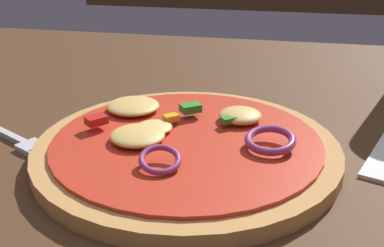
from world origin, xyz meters
The scene contains 3 objects.
dining_table centered at (0.00, 0.00, 0.02)m, with size 1.43×0.86×0.04m.
pizza centered at (0.04, 0.02, 0.05)m, with size 0.24×0.24×0.03m.
fork centered at (-0.11, 0.02, 0.04)m, with size 0.15×0.09×0.01m.
Camera 1 is at (0.12, -0.30, 0.21)m, focal length 44.20 mm.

